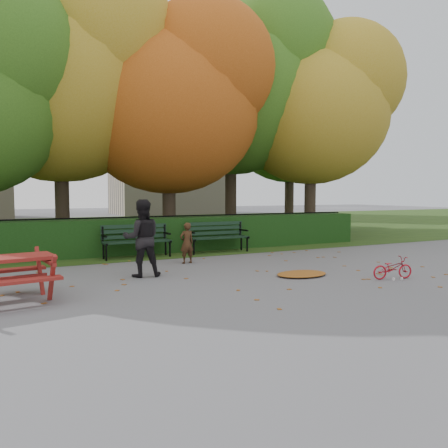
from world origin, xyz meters
name	(u,v)px	position (x,y,z in m)	size (l,w,h in m)	color
ground	(246,277)	(0.00, 0.00, 0.00)	(90.00, 90.00, 0.00)	slate
grass_strip	(107,228)	(0.00, 14.00, 0.01)	(90.00, 90.00, 0.00)	#203A13
building_right	(168,143)	(8.00, 28.00, 6.00)	(9.00, 6.00, 12.00)	#A29482
hedge	(172,234)	(0.00, 4.50, 0.50)	(13.00, 0.90, 1.00)	black
iron_fence	(164,231)	(0.00, 5.30, 0.54)	(14.00, 0.04, 1.02)	black
tree_b	(72,75)	(-2.44, 6.75, 5.40)	(6.72, 6.40, 8.79)	#30211B
tree_c	(180,99)	(0.83, 5.96, 4.82)	(6.30, 6.00, 8.00)	#30211B
tree_d	(243,82)	(3.88, 7.23, 5.98)	(7.14, 6.80, 9.58)	#30211B
tree_e	(322,105)	(6.52, 5.77, 5.08)	(6.09, 5.80, 8.16)	#30211B
tree_g	(299,117)	(8.33, 9.76, 5.37)	(6.30, 6.00, 8.55)	#30211B
bench_left	(136,238)	(-1.30, 3.70, 0.52)	(1.80, 0.57, 0.88)	black
bench_right	(217,234)	(1.10, 3.70, 0.52)	(1.80, 0.57, 0.88)	black
leaf_pile	(302,274)	(1.11, -0.39, 0.04)	(1.12, 0.78, 0.08)	brown
leaf_scatter	(239,274)	(0.00, 0.30, 0.01)	(9.00, 5.70, 0.01)	brown
child	(187,243)	(-0.44, 2.19, 0.50)	(0.37, 0.24, 1.00)	#3A2312
adult	(142,238)	(-1.90, 0.99, 0.80)	(0.77, 0.60, 1.59)	black
bicycle	(393,268)	(2.52, -1.50, 0.23)	(0.30, 0.86, 0.45)	#A60F1C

